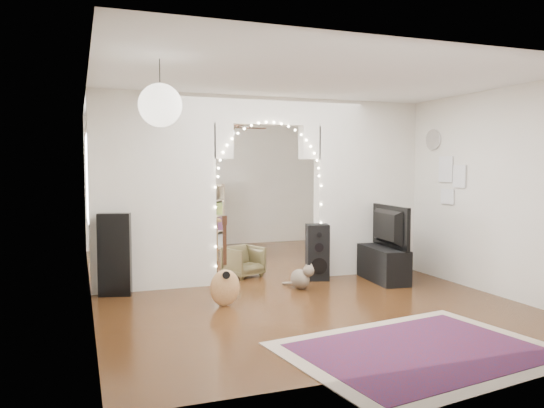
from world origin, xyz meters
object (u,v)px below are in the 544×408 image
object	(u,v)px
media_console	(383,264)
bookcase	(193,216)
dining_chair_left	(177,245)
dining_chair_right	(244,261)
floor_speaker	(317,252)
acoustic_guitar	(225,273)
dining_table	(185,222)

from	to	relation	value
media_console	bookcase	distance (m)	4.63
media_console	dining_chair_left	xyz separation A→B (m)	(-2.47, 3.27, -0.04)
dining_chair_left	dining_chair_right	world-z (taller)	dining_chair_right
floor_speaker	bookcase	distance (m)	3.92
dining_chair_left	dining_chair_right	xyz separation A→B (m)	(0.63, -2.25, 0.02)
media_console	dining_chair_left	world-z (taller)	media_console
acoustic_guitar	media_console	distance (m)	2.64
media_console	bookcase	bearing A→B (deg)	120.93
acoustic_guitar	dining_table	bearing A→B (deg)	90.57
bookcase	dining_table	world-z (taller)	bookcase
acoustic_guitar	dining_table	size ratio (longest dim) A/B	0.75
dining_chair_left	dining_chair_right	bearing A→B (deg)	-55.78
floor_speaker	bookcase	bearing A→B (deg)	121.09
acoustic_guitar	dining_chair_left	bearing A→B (deg)	91.86
acoustic_guitar	dining_table	world-z (taller)	acoustic_guitar
floor_speaker	media_console	distance (m)	0.99
acoustic_guitar	dining_chair_right	xyz separation A→B (m)	(0.72, 1.59, -0.17)
media_console	floor_speaker	bearing A→B (deg)	160.38
acoustic_guitar	media_console	bearing A→B (deg)	15.81
dining_table	dining_chair_right	distance (m)	1.94
media_console	bookcase	xyz separation A→B (m)	(-1.98, 4.17, 0.42)
media_console	dining_table	bearing A→B (deg)	136.06
dining_chair_left	dining_table	bearing A→B (deg)	-63.18
dining_table	dining_chair_right	xyz separation A→B (m)	(0.56, -1.80, -0.45)
bookcase	dining_chair_left	size ratio (longest dim) A/B	2.85
acoustic_guitar	dining_table	distance (m)	3.40
floor_speaker	dining_chair_right	world-z (taller)	floor_speaker
floor_speaker	dining_table	distance (m)	2.86
bookcase	dining_table	bearing A→B (deg)	-83.41
bookcase	dining_table	size ratio (longest dim) A/B	1.07
dining_chair_right	acoustic_guitar	bearing A→B (deg)	-138.28
acoustic_guitar	dining_table	xyz separation A→B (m)	(0.16, 3.39, 0.28)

